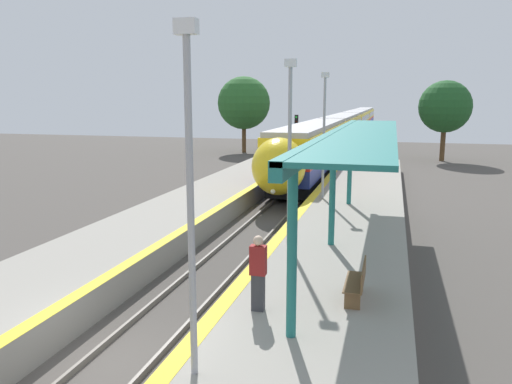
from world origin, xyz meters
TOP-DOWN VIEW (x-y plane):
  - ground_plane at (0.00, 0.00)m, footprint 120.00×120.00m
  - rail_left at (-0.72, 0.00)m, footprint 0.08×90.00m
  - rail_right at (0.72, 0.00)m, footprint 0.08×90.00m
  - train at (0.00, 56.66)m, footprint 2.82×85.50m
  - platform_right at (3.83, 0.00)m, footprint 4.45×64.00m
  - platform_bench at (4.81, 2.75)m, footprint 0.44×1.50m
  - person_waiting at (2.69, 1.57)m, footprint 0.36×0.23m
  - railway_signal at (-2.06, 30.99)m, footprint 0.28×0.28m
  - lamppost_near at (2.30, -1.26)m, footprint 0.36×0.20m
  - lamppost_mid at (2.30, 6.84)m, footprint 0.36×0.20m
  - lamppost_far at (2.30, 14.94)m, footprint 0.36×0.20m
  - station_canopy at (4.23, 7.21)m, footprint 2.02×16.35m
  - background_tree_left at (-9.82, 42.28)m, footprint 5.51×5.51m
  - background_tree_right at (9.89, 39.88)m, footprint 4.69×4.69m

SIDE VIEW (x-z plane):
  - ground_plane at x=0.00m, z-range 0.00..0.00m
  - rail_left at x=-0.72m, z-range 0.00..0.15m
  - rail_right at x=0.72m, z-range 0.00..0.15m
  - platform_right at x=3.83m, z-range 0.00..0.92m
  - platform_bench at x=4.81m, z-range 0.93..1.82m
  - person_waiting at x=2.69m, z-range 0.95..2.69m
  - train at x=0.00m, z-range 0.28..4.18m
  - railway_signal at x=-2.06m, z-range 0.49..4.86m
  - lamppost_near at x=2.30m, z-range 1.31..7.22m
  - lamppost_mid at x=2.30m, z-range 1.31..7.22m
  - lamppost_far at x=2.30m, z-range 1.31..7.22m
  - station_canopy at x=4.23m, z-range 2.52..6.25m
  - background_tree_right at x=9.89m, z-range 1.28..8.56m
  - background_tree_left at x=-9.82m, z-range 1.21..9.17m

